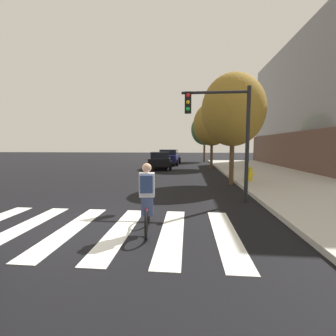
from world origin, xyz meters
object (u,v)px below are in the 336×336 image
object	(u,v)px
street_tree_far	(205,130)
cyclist	(147,198)
sedan_far	(169,157)
street_tree_mid	(212,124)
fire_hydrant	(251,174)
sedan_mid	(161,160)
street_tree_near	(233,110)
traffic_light_near	(225,124)

from	to	relation	value
street_tree_far	cyclist	bearing A→B (deg)	-97.15
sedan_far	street_tree_mid	xyz separation A→B (m)	(4.14, -3.98, 3.10)
cyclist	fire_hydrant	distance (m)	8.67
street_tree_far	sedan_mid	bearing A→B (deg)	-116.91
street_tree_near	traffic_light_near	bearing A→B (deg)	-104.76
fire_hydrant	street_tree_near	distance (m)	3.60
sedan_mid	fire_hydrant	xyz separation A→B (m)	(5.91, -7.60, -0.25)
sedan_far	fire_hydrant	size ratio (longest dim) A/B	6.24
street_tree_near	street_tree_mid	xyz separation A→B (m)	(-0.23, 8.23, 0.03)
street_tree_mid	sedan_far	bearing A→B (deg)	136.13
cyclist	street_tree_mid	distance (m)	15.90
fire_hydrant	sedan_mid	bearing A→B (deg)	127.88
sedan_mid	traffic_light_near	distance (m)	12.59
cyclist	street_tree_far	distance (m)	24.40
sedan_mid	street_tree_near	bearing A→B (deg)	-59.11
traffic_light_near	street_tree_mid	world-z (taller)	street_tree_mid
cyclist	street_tree_mid	bearing A→B (deg)	78.75
street_tree_mid	street_tree_near	bearing A→B (deg)	-88.38
fire_hydrant	street_tree_mid	distance (m)	8.64
traffic_light_near	street_tree_far	bearing A→B (deg)	87.97
sedan_far	traffic_light_near	world-z (taller)	traffic_light_near
sedan_far	cyclist	world-z (taller)	cyclist
street_tree_near	street_tree_mid	world-z (taller)	street_tree_mid
sedan_mid	traffic_light_near	size ratio (longest dim) A/B	1.07
fire_hydrant	street_tree_mid	xyz separation A→B (m)	(-1.35, 7.82, 3.42)
traffic_light_near	street_tree_near	distance (m)	4.08
sedan_far	street_tree_mid	bearing A→B (deg)	-43.87
fire_hydrant	sedan_far	bearing A→B (deg)	114.95
street_tree_near	street_tree_far	distance (m)	16.94
fire_hydrant	street_tree_near	bearing A→B (deg)	-159.58
sedan_far	cyclist	size ratio (longest dim) A/B	2.86
street_tree_mid	street_tree_far	size ratio (longest dim) A/B	0.97
cyclist	street_tree_mid	world-z (taller)	street_tree_mid
cyclist	traffic_light_near	distance (m)	4.45
street_tree_far	fire_hydrant	bearing A→B (deg)	-85.22
cyclist	fire_hydrant	xyz separation A→B (m)	(4.39, 7.47, -0.31)
sedan_far	street_tree_near	bearing A→B (deg)	-70.30
cyclist	street_tree_far	size ratio (longest dim) A/B	0.28
fire_hydrant	street_tree_near	size ratio (longest dim) A/B	0.13
street_tree_mid	fire_hydrant	bearing A→B (deg)	-80.21
sedan_far	street_tree_mid	world-z (taller)	street_tree_mid
fire_hydrant	street_tree_far	size ratio (longest dim) A/B	0.13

